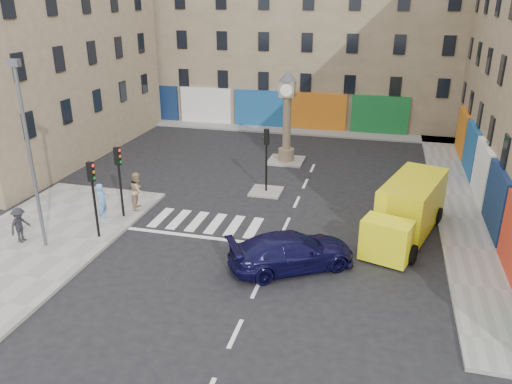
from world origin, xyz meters
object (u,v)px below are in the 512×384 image
at_px(lamp_post, 29,148).
at_px(navy_sedan, 292,251).
at_px(pedestrian_blue, 102,202).
at_px(traffic_light_left_far, 119,171).
at_px(clock_pillar, 287,111).
at_px(traffic_light_island, 266,150).
at_px(pedestrian_tan, 138,190).
at_px(traffic_light_left_near, 93,188).
at_px(yellow_van, 408,209).
at_px(pedestrian_dark, 20,225).

height_order(lamp_post, navy_sedan, lamp_post).
bearing_deg(pedestrian_blue, traffic_light_left_far, -57.01).
bearing_deg(clock_pillar, navy_sedan, -77.87).
bearing_deg(navy_sedan, pedestrian_blue, 46.31).
bearing_deg(traffic_light_island, pedestrian_tan, -144.71).
height_order(traffic_light_left_near, pedestrian_blue, traffic_light_left_near).
distance_m(clock_pillar, pedestrian_tan, 12.11).
relative_size(traffic_light_left_near, yellow_van, 0.50).
relative_size(lamp_post, clock_pillar, 1.36).
height_order(navy_sedan, pedestrian_dark, pedestrian_dark).
height_order(navy_sedan, pedestrian_blue, pedestrian_blue).
bearing_deg(clock_pillar, traffic_light_island, -90.00).
distance_m(navy_sedan, pedestrian_blue, 10.35).
relative_size(navy_sedan, pedestrian_dark, 3.21).
bearing_deg(yellow_van, pedestrian_dark, -144.90).
distance_m(yellow_van, pedestrian_dark, 18.13).
height_order(traffic_light_left_far, clock_pillar, clock_pillar).
xyz_separation_m(navy_sedan, pedestrian_blue, (-10.12, 2.15, 0.33)).
xyz_separation_m(navy_sedan, pedestrian_tan, (-9.04, 3.89, 0.37)).
xyz_separation_m(traffic_light_left_near, traffic_light_left_far, (0.00, 2.40, 0.00)).
bearing_deg(traffic_light_island, pedestrian_blue, -139.78).
relative_size(traffic_light_left_near, traffic_light_left_far, 1.00).
height_order(traffic_light_left_near, lamp_post, lamp_post).
bearing_deg(traffic_light_left_near, traffic_light_left_far, 90.00).
height_order(traffic_light_left_near, traffic_light_island, traffic_light_left_near).
xyz_separation_m(pedestrian_blue, pedestrian_tan, (1.08, 1.74, 0.05)).
bearing_deg(pedestrian_blue, traffic_light_island, -53.79).
xyz_separation_m(traffic_light_left_near, traffic_light_island, (6.30, 7.80, -0.03)).
bearing_deg(traffic_light_island, clock_pillar, 90.00).
bearing_deg(clock_pillar, pedestrian_dark, -122.01).
xyz_separation_m(traffic_light_left_near, pedestrian_blue, (-0.78, 1.81, -1.51)).
height_order(yellow_van, pedestrian_dark, yellow_van).
bearing_deg(traffic_light_left_far, traffic_light_island, 40.60).
distance_m(traffic_light_left_near, traffic_light_left_far, 2.40).
bearing_deg(traffic_light_left_far, pedestrian_blue, -142.99).
bearing_deg(pedestrian_tan, traffic_light_left_near, 159.26).
xyz_separation_m(traffic_light_left_far, lamp_post, (-1.90, -3.80, 2.17)).
height_order(traffic_light_left_near, traffic_light_left_far, same).
distance_m(yellow_van, pedestrian_tan, 13.80).
xyz_separation_m(traffic_light_island, pedestrian_tan, (-6.00, -4.25, -1.43)).
bearing_deg(clock_pillar, traffic_light_left_far, -118.94).
distance_m(traffic_light_island, navy_sedan, 8.87).
bearing_deg(pedestrian_dark, pedestrian_blue, -31.61).
relative_size(pedestrian_blue, pedestrian_tan, 0.95).
relative_size(traffic_light_left_far, yellow_van, 0.50).
bearing_deg(pedestrian_blue, yellow_van, -84.74).
distance_m(lamp_post, pedestrian_dark, 4.01).
height_order(lamp_post, pedestrian_dark, lamp_post).
distance_m(lamp_post, clock_pillar, 17.31).
xyz_separation_m(traffic_light_left_far, navy_sedan, (9.34, -2.74, -1.84)).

